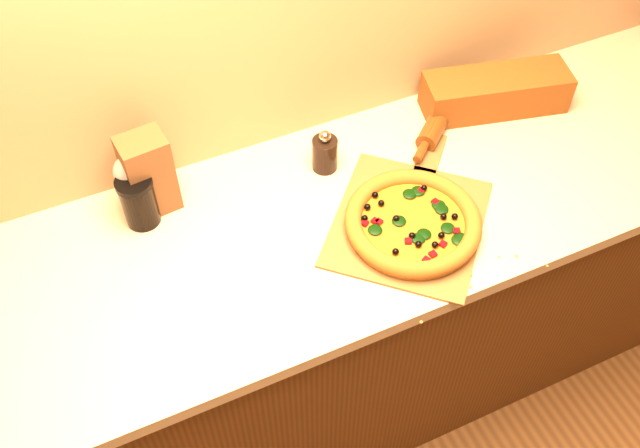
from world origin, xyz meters
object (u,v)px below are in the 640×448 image
(pizza, at_px, (413,222))
(dark_jar, at_px, (139,201))
(rolling_pin, at_px, (442,112))
(pizza_peel, at_px, (409,219))
(wine_glass, at_px, (129,174))
(pepper_grinder, at_px, (325,153))

(pizza, relative_size, dark_jar, 2.33)
(dark_jar, bearing_deg, pizza, -27.34)
(pizza, distance_m, rolling_pin, 0.42)
(pizza_peel, xyz_separation_m, pizza, (-0.01, -0.03, 0.03))
(pizza_peel, distance_m, wine_glass, 0.69)
(wine_glass, bearing_deg, pepper_grinder, -7.01)
(pepper_grinder, distance_m, rolling_pin, 0.38)
(pizza_peel, relative_size, pepper_grinder, 4.20)
(pizza_peel, height_order, wine_glass, wine_glass)
(wine_glass, bearing_deg, pizza, -30.22)
(pizza, bearing_deg, wine_glass, 149.78)
(wine_glass, bearing_deg, rolling_pin, -1.93)
(pizza, distance_m, pepper_grinder, 0.31)
(dark_jar, bearing_deg, pepper_grinder, -2.36)
(pepper_grinder, distance_m, dark_jar, 0.49)
(rolling_pin, xyz_separation_m, wine_glass, (-0.87, 0.03, 0.10))
(pizza_peel, height_order, pizza, pizza)
(pizza, bearing_deg, pepper_grinder, 110.14)
(pizza, height_order, dark_jar, dark_jar)
(wine_glass, relative_size, dark_jar, 1.25)
(pepper_grinder, xyz_separation_m, rolling_pin, (0.38, 0.03, -0.02))
(pizza, bearing_deg, pizza_peel, 71.24)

